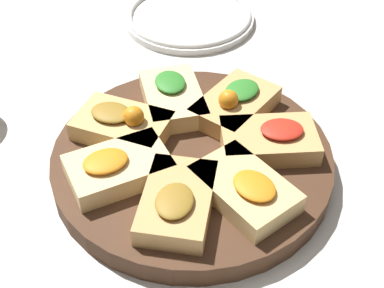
# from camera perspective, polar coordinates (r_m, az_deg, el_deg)

# --- Properties ---
(ground_plane) EXTENTS (3.00, 3.00, 0.00)m
(ground_plane) POSITION_cam_1_polar(r_m,az_deg,el_deg) (0.60, 0.00, -2.59)
(ground_plane) COLOR beige
(serving_board) EXTENTS (0.31, 0.31, 0.03)m
(serving_board) POSITION_cam_1_polar(r_m,az_deg,el_deg) (0.59, 0.00, -1.72)
(serving_board) COLOR #422819
(serving_board) RESTS_ON ground_plane
(focaccia_slice_0) EXTENTS (0.11, 0.12, 0.04)m
(focaccia_slice_0) POSITION_cam_1_polar(r_m,az_deg,el_deg) (0.60, -7.43, 2.12)
(focaccia_slice_0) COLOR tan
(focaccia_slice_0) RESTS_ON serving_board
(focaccia_slice_1) EXTENTS (0.08, 0.11, 0.03)m
(focaccia_slice_1) POSITION_cam_1_polar(r_m,az_deg,el_deg) (0.55, -7.92, -2.49)
(focaccia_slice_1) COLOR #E5C689
(focaccia_slice_1) RESTS_ON serving_board
(focaccia_slice_2) EXTENTS (0.12, 0.10, 0.03)m
(focaccia_slice_2) POSITION_cam_1_polar(r_m,az_deg,el_deg) (0.51, -1.59, -6.16)
(focaccia_slice_2) COLOR tan
(focaccia_slice_2) RESTS_ON serving_board
(focaccia_slice_3) EXTENTS (0.12, 0.10, 0.03)m
(focaccia_slice_3) POSITION_cam_1_polar(r_m,az_deg,el_deg) (0.53, 5.68, -4.76)
(focaccia_slice_3) COLOR #DBB775
(focaccia_slice_3) RESTS_ON serving_board
(focaccia_slice_4) EXTENTS (0.08, 0.11, 0.03)m
(focaccia_slice_4) POSITION_cam_1_polar(r_m,az_deg,el_deg) (0.58, 8.30, 0.46)
(focaccia_slice_4) COLOR tan
(focaccia_slice_4) RESTS_ON serving_board
(focaccia_slice_5) EXTENTS (0.11, 0.12, 0.04)m
(focaccia_slice_5) POSITION_cam_1_polar(r_m,az_deg,el_deg) (0.62, 4.63, 4.27)
(focaccia_slice_5) COLOR tan
(focaccia_slice_5) RESTS_ON serving_board
(focaccia_slice_6) EXTENTS (0.10, 0.07, 0.03)m
(focaccia_slice_6) POSITION_cam_1_polar(r_m,az_deg,el_deg) (0.63, -1.73, 5.08)
(focaccia_slice_6) COLOR #E5C689
(focaccia_slice_6) RESTS_ON serving_board
(plate_right) EXTENTS (0.20, 0.20, 0.02)m
(plate_right) POSITION_cam_1_polar(r_m,az_deg,el_deg) (0.86, -0.30, 13.42)
(plate_right) COLOR white
(plate_right) RESTS_ON ground_plane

